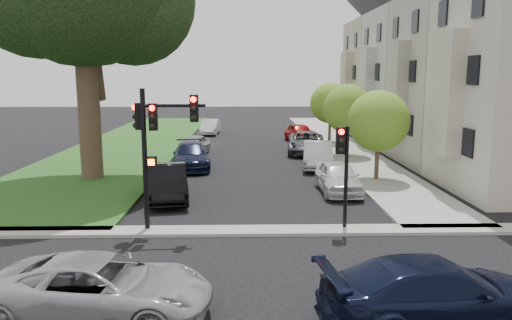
{
  "coord_description": "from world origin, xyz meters",
  "views": [
    {
      "loc": [
        -0.44,
        -14.37,
        5.33
      ],
      "look_at": [
        0.0,
        5.0,
        2.0
      ],
      "focal_mm": 35.0,
      "sensor_mm": 36.0,
      "label": 1
    }
  ],
  "objects_px": {
    "car_parked_3": "(300,133)",
    "car_parked_0": "(338,177)",
    "traffic_signal_main": "(156,134)",
    "car_parked_1": "(318,155)",
    "small_tree_b": "(347,109)",
    "car_parked_5": "(167,183)",
    "small_tree_c": "(330,103)",
    "car_cross_near": "(101,288)",
    "car_cross_far": "(437,293)",
    "small_tree_a": "(378,121)",
    "car_parked_7": "(193,145)",
    "car_parked_2": "(306,143)",
    "car_parked_6": "(191,156)",
    "car_parked_9": "(210,127)",
    "traffic_signal_secondary": "(343,159)"
  },
  "relations": [
    {
      "from": "car_parked_6",
      "to": "car_cross_near",
      "type": "bearing_deg",
      "value": -97.27
    },
    {
      "from": "small_tree_a",
      "to": "car_cross_near",
      "type": "relative_size",
      "value": 0.93
    },
    {
      "from": "traffic_signal_main",
      "to": "car_parked_0",
      "type": "xyz_separation_m",
      "value": [
        7.21,
        5.51,
        -2.65
      ]
    },
    {
      "from": "car_cross_far",
      "to": "car_parked_6",
      "type": "distance_m",
      "value": 19.78
    },
    {
      "from": "traffic_signal_main",
      "to": "car_cross_near",
      "type": "relative_size",
      "value": 0.99
    },
    {
      "from": "traffic_signal_main",
      "to": "traffic_signal_secondary",
      "type": "relative_size",
      "value": 1.35
    },
    {
      "from": "car_cross_near",
      "to": "car_parked_5",
      "type": "bearing_deg",
      "value": 6.08
    },
    {
      "from": "traffic_signal_main",
      "to": "car_parked_2",
      "type": "xyz_separation_m",
      "value": [
        7.19,
        17.04,
        -2.63
      ]
    },
    {
      "from": "traffic_signal_secondary",
      "to": "car_parked_2",
      "type": "bearing_deg",
      "value": 87.02
    },
    {
      "from": "car_parked_0",
      "to": "car_parked_2",
      "type": "xyz_separation_m",
      "value": [
        -0.02,
        11.54,
        0.02
      ]
    },
    {
      "from": "car_cross_far",
      "to": "car_parked_5",
      "type": "relative_size",
      "value": 1.11
    },
    {
      "from": "car_parked_9",
      "to": "car_parked_3",
      "type": "bearing_deg",
      "value": -32.02
    },
    {
      "from": "car_cross_far",
      "to": "car_parked_1",
      "type": "distance_m",
      "value": 18.35
    },
    {
      "from": "car_cross_far",
      "to": "car_parked_5",
      "type": "bearing_deg",
      "value": 25.71
    },
    {
      "from": "car_parked_2",
      "to": "car_parked_7",
      "type": "bearing_deg",
      "value": -169.91
    },
    {
      "from": "traffic_signal_main",
      "to": "car_parked_5",
      "type": "bearing_deg",
      "value": 94.6
    },
    {
      "from": "car_cross_near",
      "to": "car_parked_9",
      "type": "relative_size",
      "value": 1.22
    },
    {
      "from": "car_parked_3",
      "to": "car_parked_7",
      "type": "bearing_deg",
      "value": -152.0
    },
    {
      "from": "traffic_signal_main",
      "to": "car_parked_9",
      "type": "xyz_separation_m",
      "value": [
        -0.12,
        28.19,
        -2.7
      ]
    },
    {
      "from": "small_tree_a",
      "to": "car_parked_1",
      "type": "bearing_deg",
      "value": 123.55
    },
    {
      "from": "car_cross_near",
      "to": "car_parked_3",
      "type": "height_order",
      "value": "car_parked_3"
    },
    {
      "from": "car_cross_far",
      "to": "car_parked_6",
      "type": "relative_size",
      "value": 1.02
    },
    {
      "from": "car_parked_0",
      "to": "car_parked_7",
      "type": "bearing_deg",
      "value": 123.97
    },
    {
      "from": "car_parked_0",
      "to": "car_parked_5",
      "type": "bearing_deg",
      "value": -172.3
    },
    {
      "from": "small_tree_b",
      "to": "car_parked_3",
      "type": "xyz_separation_m",
      "value": [
        -2.24,
        7.2,
        -2.4
      ]
    },
    {
      "from": "small_tree_b",
      "to": "car_parked_3",
      "type": "relative_size",
      "value": 1.08
    },
    {
      "from": "car_parked_2",
      "to": "car_parked_6",
      "type": "xyz_separation_m",
      "value": [
        -7.3,
        -5.35,
        -0.01
      ]
    },
    {
      "from": "car_parked_2",
      "to": "car_parked_7",
      "type": "distance_m",
      "value": 7.68
    },
    {
      "from": "small_tree_a",
      "to": "small_tree_b",
      "type": "xyz_separation_m",
      "value": [
        0.0,
        7.57,
        0.1
      ]
    },
    {
      "from": "small_tree_a",
      "to": "car_parked_5",
      "type": "relative_size",
      "value": 1.0
    },
    {
      "from": "small_tree_c",
      "to": "car_parked_0",
      "type": "distance_m",
      "value": 16.9
    },
    {
      "from": "traffic_signal_main",
      "to": "car_parked_1",
      "type": "height_order",
      "value": "traffic_signal_main"
    },
    {
      "from": "small_tree_b",
      "to": "traffic_signal_secondary",
      "type": "relative_size",
      "value": 1.31
    },
    {
      "from": "car_parked_1",
      "to": "car_parked_5",
      "type": "height_order",
      "value": "car_parked_5"
    },
    {
      "from": "car_parked_6",
      "to": "car_parked_2",
      "type": "bearing_deg",
      "value": 29.31
    },
    {
      "from": "small_tree_c",
      "to": "traffic_signal_main",
      "type": "height_order",
      "value": "traffic_signal_main"
    },
    {
      "from": "car_parked_0",
      "to": "car_parked_9",
      "type": "height_order",
      "value": "car_parked_0"
    },
    {
      "from": "car_parked_7",
      "to": "car_parked_6",
      "type": "bearing_deg",
      "value": -73.71
    },
    {
      "from": "car_parked_3",
      "to": "car_parked_0",
      "type": "bearing_deg",
      "value": -100.54
    },
    {
      "from": "small_tree_b",
      "to": "car_parked_5",
      "type": "xyz_separation_m",
      "value": [
        -9.97,
        -11.13,
        -2.39
      ]
    },
    {
      "from": "car_parked_6",
      "to": "car_parked_1",
      "type": "bearing_deg",
      "value": -7.54
    },
    {
      "from": "traffic_signal_main",
      "to": "car_parked_6",
      "type": "xyz_separation_m",
      "value": [
        -0.11,
        11.7,
        -2.64
      ]
    },
    {
      "from": "small_tree_a",
      "to": "car_cross_near",
      "type": "height_order",
      "value": "small_tree_a"
    },
    {
      "from": "car_parked_7",
      "to": "small_tree_b",
      "type": "bearing_deg",
      "value": 5.94
    },
    {
      "from": "small_tree_a",
      "to": "traffic_signal_secondary",
      "type": "distance_m",
      "value": 8.65
    },
    {
      "from": "car_cross_far",
      "to": "car_parked_0",
      "type": "height_order",
      "value": "car_cross_far"
    },
    {
      "from": "small_tree_a",
      "to": "car_cross_far",
      "type": "relative_size",
      "value": 0.9
    },
    {
      "from": "car_cross_far",
      "to": "car_parked_2",
      "type": "distance_m",
      "value": 23.78
    },
    {
      "from": "car_cross_near",
      "to": "car_cross_far",
      "type": "xyz_separation_m",
      "value": [
        7.28,
        -0.57,
        0.05
      ]
    },
    {
      "from": "car_parked_2",
      "to": "car_parked_7",
      "type": "relative_size",
      "value": 1.37
    }
  ]
}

